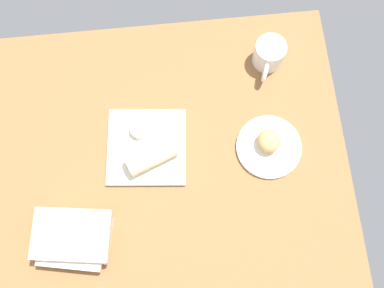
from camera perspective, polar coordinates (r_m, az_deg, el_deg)
The scene contains 8 objects.
dining_table at distance 136.70cm, azimuth -3.96°, elevation -2.47°, with size 110.00×90.00×4.00cm, color olive.
round_plate at distance 136.69cm, azimuth 9.47°, elevation -0.38°, with size 19.04×19.04×1.40cm, color white.
scone_pastry at distance 133.56cm, azimuth 9.49°, elevation 0.35°, with size 7.14×6.71×5.49cm, color tan.
square_plate at distance 135.37cm, azimuth -5.63°, elevation -0.40°, with size 22.81×22.81×1.60cm, color silver.
sauce_cup at distance 134.74cm, azimuth -6.61°, elevation 1.75°, with size 4.93×4.93×2.69cm.
breakfast_wrap at distance 130.72cm, azimuth -5.04°, elevation -1.54°, with size 5.78×5.78×14.45cm, color beige.
book_stack at distance 131.26cm, azimuth -14.45°, elevation -11.05°, with size 22.42×18.71×7.55cm.
coffee_mug at distance 143.00cm, azimuth 9.50°, elevation 10.87°, with size 9.20×13.65×8.95cm.
Camera 1 is at (-6.32, 31.43, 134.89)cm, focal length 43.06 mm.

